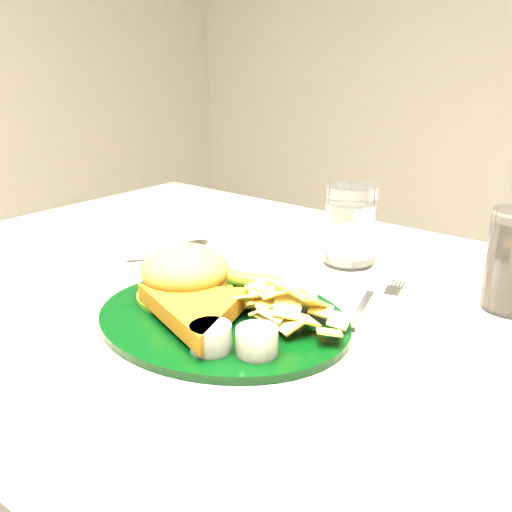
% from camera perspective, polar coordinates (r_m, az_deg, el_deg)
% --- Properties ---
extents(dinner_plate, '(0.33, 0.29, 0.07)m').
position_cam_1_polar(dinner_plate, '(0.65, -3.44, -3.96)').
color(dinner_plate, black).
rests_on(dinner_plate, table).
extents(water_glass, '(0.08, 0.08, 0.12)m').
position_cam_1_polar(water_glass, '(0.84, 9.37, 3.04)').
color(water_glass, white).
rests_on(water_glass, table).
extents(fork_napkin, '(0.15, 0.17, 0.01)m').
position_cam_1_polar(fork_napkin, '(0.71, 10.81, -5.00)').
color(fork_napkin, white).
rests_on(fork_napkin, table).
extents(spoon, '(0.13, 0.15, 0.01)m').
position_cam_1_polar(spoon, '(0.87, -9.02, -0.14)').
color(spoon, white).
rests_on(spoon, table).
extents(ramekin, '(0.06, 0.06, 0.03)m').
position_cam_1_polar(ramekin, '(0.96, -1.70, 2.77)').
color(ramekin, silver).
rests_on(ramekin, table).
extents(wrapped_straw, '(0.18, 0.07, 0.01)m').
position_cam_1_polar(wrapped_straw, '(0.87, 1.06, -0.04)').
color(wrapped_straw, silver).
rests_on(wrapped_straw, table).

